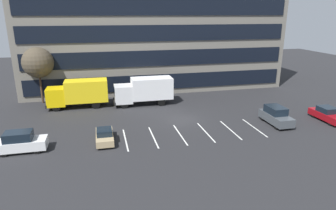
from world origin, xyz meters
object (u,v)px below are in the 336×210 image
suv_charcoal (276,116)px  bare_tree (38,63)px  box_truck_yellow_all (79,92)px  sedan_maroon (328,114)px  box_truck_white (145,90)px  suv_white (21,142)px  sedan_tan (105,136)px

suv_charcoal → bare_tree: bearing=151.3°
box_truck_yellow_all → suv_charcoal: bearing=-27.7°
suv_charcoal → sedan_maroon: (6.46, -0.43, -0.21)m
box_truck_white → suv_charcoal: size_ratio=1.79×
box_truck_yellow_all → bare_tree: bare_tree is taller
suv_charcoal → suv_white: bearing=-177.8°
box_truck_white → suv_white: size_ratio=1.87×
box_truck_yellow_all → sedan_maroon: box_truck_yellow_all is taller
box_truck_white → sedan_tan: size_ratio=2.03×
box_truck_yellow_all → sedan_tan: bearing=-76.5°
box_truck_white → bare_tree: size_ratio=1.03×
sedan_tan → box_truck_yellow_all: bearing=103.5°
suv_white → sedan_maroon: suv_white is taller
bare_tree → sedan_maroon: bearing=-24.4°
box_truck_white → sedan_maroon: size_ratio=1.77×
box_truck_yellow_all → box_truck_white: bearing=-4.8°
sedan_tan → sedan_maroon: (25.32, 0.19, 0.10)m
sedan_maroon → bare_tree: bare_tree is taller
box_truck_white → box_truck_yellow_all: size_ratio=1.01×
sedan_tan → suv_white: size_ratio=0.92×
box_truck_white → sedan_maroon: bearing=-29.5°
suv_charcoal → box_truck_yellow_all: bearing=152.3°
suv_charcoal → bare_tree: (-26.87, 14.69, 4.65)m
suv_charcoal → bare_tree: 30.98m
suv_white → sedan_tan: bearing=3.0°
suv_charcoal → bare_tree: size_ratio=0.58×
sedan_tan → bare_tree: bearing=117.6°
suv_charcoal → suv_white: (-26.20, -1.01, -0.04)m
box_truck_white → box_truck_yellow_all: bearing=175.2°
suv_charcoal → bare_tree: bare_tree is taller
box_truck_yellow_all → bare_tree: 7.07m
box_truck_yellow_all → sedan_maroon: size_ratio=1.75×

